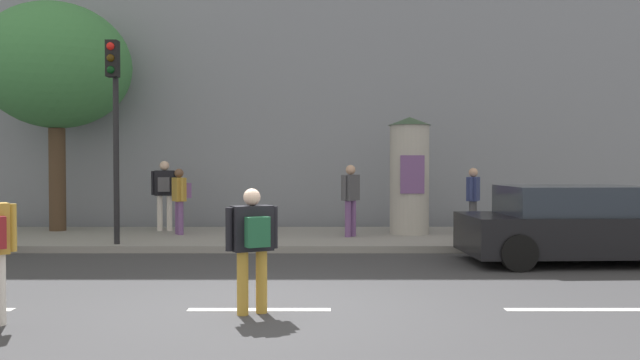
% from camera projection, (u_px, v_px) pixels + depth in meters
% --- Properties ---
extents(ground_plane, '(80.00, 80.00, 0.00)m').
position_uv_depth(ground_plane, '(257.00, 310.00, 7.90)').
color(ground_plane, '#38383A').
extents(sidewalk_curb, '(36.00, 4.00, 0.15)m').
position_uv_depth(sidewalk_curb, '(285.00, 238.00, 14.89)').
color(sidewalk_curb, gray).
rests_on(sidewalk_curb, ground_plane).
extents(lane_markings, '(25.80, 0.16, 0.01)m').
position_uv_depth(lane_markings, '(257.00, 310.00, 7.90)').
color(lane_markings, silver).
rests_on(lane_markings, ground_plane).
extents(building_backdrop, '(36.00, 5.00, 11.50)m').
position_uv_depth(building_backdrop, '(293.00, 40.00, 19.75)').
color(building_backdrop, gray).
rests_on(building_backdrop, ground_plane).
extents(traffic_light, '(0.24, 0.45, 4.24)m').
position_uv_depth(traffic_light, '(111.00, 108.00, 13.04)').
color(traffic_light, black).
rests_on(traffic_light, sidewalk_curb).
extents(poster_column, '(1.04, 1.04, 2.83)m').
position_uv_depth(poster_column, '(407.00, 175.00, 15.21)').
color(poster_column, '#B2ADA3').
rests_on(poster_column, sidewalk_curb).
extents(street_tree, '(3.70, 3.70, 5.74)m').
position_uv_depth(street_tree, '(53.00, 67.00, 15.78)').
color(street_tree, '#4C3826').
rests_on(street_tree, sidewalk_curb).
extents(pedestrian_in_light_jacket, '(0.61, 0.51, 1.54)m').
position_uv_depth(pedestrian_in_light_jacket, '(250.00, 239.00, 7.64)').
color(pedestrian_in_light_jacket, '#B78C33').
rests_on(pedestrian_in_light_jacket, ground_plane).
extents(pedestrian_near_pole, '(0.44, 0.49, 1.67)m').
position_uv_depth(pedestrian_near_pole, '(348.00, 195.00, 14.58)').
color(pedestrian_near_pole, '#724C84').
rests_on(pedestrian_near_pole, sidewalk_curb).
extents(pedestrian_with_bag, '(0.65, 0.43, 1.77)m').
position_uv_depth(pedestrian_with_bag, '(162.00, 189.00, 15.81)').
color(pedestrian_with_bag, silver).
rests_on(pedestrian_with_bag, sidewalk_curb).
extents(pedestrian_tallest, '(0.41, 0.60, 1.60)m').
position_uv_depth(pedestrian_tallest, '(470.00, 195.00, 15.03)').
color(pedestrian_tallest, '#4C4C51').
rests_on(pedestrian_tallest, sidewalk_curb).
extents(pedestrian_in_red_top, '(0.50, 0.50, 1.58)m').
position_uv_depth(pedestrian_in_red_top, '(177.00, 196.00, 15.03)').
color(pedestrian_in_red_top, '#724C84').
rests_on(pedestrian_in_red_top, sidewalk_curb).
extents(bicycle_leaning, '(1.77, 0.15, 1.09)m').
position_uv_depth(bicycle_leaning, '(526.00, 224.00, 13.57)').
color(bicycle_leaning, black).
rests_on(bicycle_leaning, sidewalk_curb).
extents(parked_car_dark, '(4.45, 2.14, 1.43)m').
position_uv_depth(parked_car_dark, '(577.00, 226.00, 11.67)').
color(parked_car_dark, black).
rests_on(parked_car_dark, ground_plane).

